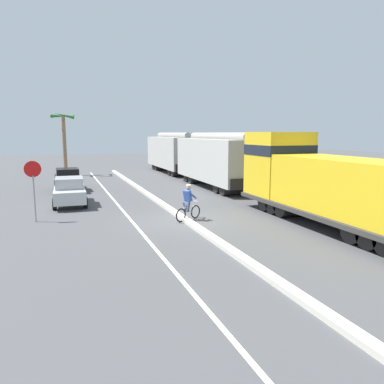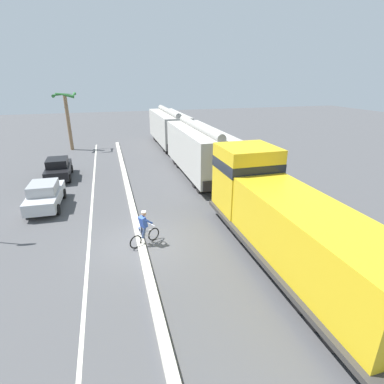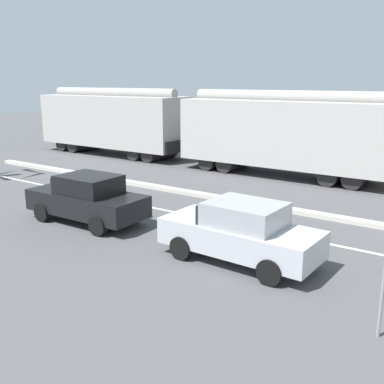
{
  "view_description": "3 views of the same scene",
  "coord_description": "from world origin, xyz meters",
  "px_view_note": "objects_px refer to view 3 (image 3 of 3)",
  "views": [
    {
      "loc": [
        -5.55,
        -16.65,
        4.17
      ],
      "look_at": [
        0.66,
        0.69,
        1.24
      ],
      "focal_mm": 35.0,
      "sensor_mm": 36.0,
      "label": 1
    },
    {
      "loc": [
        -1.03,
        -12.68,
        7.5
      ],
      "look_at": [
        2.82,
        0.95,
        2.03
      ],
      "focal_mm": 28.0,
      "sensor_mm": 36.0,
      "label": 2
    },
    {
      "loc": [
        -14.8,
        0.61,
        4.65
      ],
      "look_at": [
        -3.23,
        8.72,
        1.12
      ],
      "focal_mm": 42.0,
      "sensor_mm": 36.0,
      "label": 3
    }
  ],
  "objects_px": {
    "hopper_car_lead": "(283,134)",
    "parked_car_black": "(87,199)",
    "parked_car_silver": "(241,232)",
    "hopper_car_middle": "(113,122)"
  },
  "relations": [
    {
      "from": "hopper_car_lead",
      "to": "parked_car_black",
      "type": "distance_m",
      "value": 11.08
    },
    {
      "from": "hopper_car_lead",
      "to": "parked_car_silver",
      "type": "bearing_deg",
      "value": -161.34
    },
    {
      "from": "hopper_car_middle",
      "to": "parked_car_black",
      "type": "distance_m",
      "value": 14.37
    },
    {
      "from": "hopper_car_lead",
      "to": "parked_car_silver",
      "type": "xyz_separation_m",
      "value": [
        -10.83,
        -3.66,
        -1.26
      ]
    },
    {
      "from": "parked_car_silver",
      "to": "parked_car_black",
      "type": "height_order",
      "value": "same"
    },
    {
      "from": "parked_car_silver",
      "to": "parked_car_black",
      "type": "bearing_deg",
      "value": 89.56
    },
    {
      "from": "hopper_car_lead",
      "to": "parked_car_black",
      "type": "xyz_separation_m",
      "value": [
        -10.79,
        2.19,
        -1.26
      ]
    },
    {
      "from": "hopper_car_lead",
      "to": "parked_car_black",
      "type": "bearing_deg",
      "value": 168.54
    },
    {
      "from": "hopper_car_middle",
      "to": "parked_car_black",
      "type": "xyz_separation_m",
      "value": [
        -10.79,
        -9.41,
        -1.26
      ]
    },
    {
      "from": "hopper_car_lead",
      "to": "hopper_car_middle",
      "type": "height_order",
      "value": "same"
    }
  ]
}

